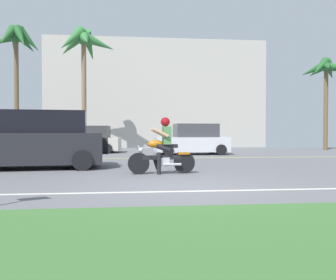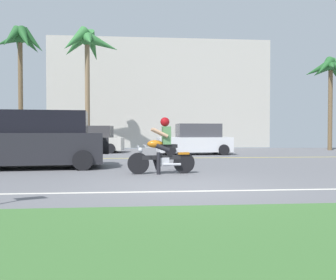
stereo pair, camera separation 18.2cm
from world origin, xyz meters
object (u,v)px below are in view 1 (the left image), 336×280
Objects in this scene: motorcyclist at (162,150)px; palm_tree_2 at (84,47)px; parked_car_2 at (193,140)px; palm_tree_1 at (17,46)px; parked_car_0 at (0,141)px; suv_nearby at (35,140)px; palm_tree_0 at (326,72)px; parked_car_1 at (84,140)px.

palm_tree_2 is at bearing 107.23° from motorcyclist.
palm_tree_1 is at bearing 160.54° from parked_car_2.
parked_car_2 is at bearing -11.45° from parked_car_0.
parked_car_2 is (10.67, -2.16, 0.10)m from parked_car_0.
parked_car_2 is at bearing -31.46° from palm_tree_2.
palm_tree_1 reaches higher than motorcyclist.
motorcyclist is at bearing -52.28° from parked_car_0.
palm_tree_2 reaches higher than suv_nearby.
palm_tree_2 is at bearing 20.20° from parked_car_0.
parked_car_2 is at bearing 45.68° from suv_nearby.
motorcyclist is 13.55m from parked_car_0.
palm_tree_2 is (0.23, 10.40, 5.55)m from suv_nearby.
suv_nearby is at bearing -91.24° from palm_tree_2.
palm_tree_1 is at bearing 110.03° from suv_nearby.
palm_tree_0 is (11.96, 12.08, 4.50)m from motorcyclist.
parked_car_2 is at bearing -19.92° from parked_car_1.
palm_tree_0 is 0.79× the size of palm_tree_2.
palm_tree_1 reaches higher than parked_car_0.
motorcyclist is at bearing -25.78° from suv_nearby.
palm_tree_1 reaches higher than suv_nearby.
palm_tree_0 is 15.85m from palm_tree_2.
motorcyclist is at bearing -71.44° from parked_car_1.
parked_car_1 is at bearing 0.08° from parked_car_0.
parked_car_1 is at bearing -175.03° from palm_tree_0.
suv_nearby is at bearing -64.21° from parked_car_0.
palm_tree_2 reaches higher than parked_car_2.
palm_tree_0 is (9.58, 3.52, 4.43)m from parked_car_2.
parked_car_2 is (5.99, -2.17, 0.03)m from parked_car_1.
motorcyclist is at bearing -105.56° from parked_car_2.
motorcyclist is 0.41× the size of suv_nearby.
suv_nearby is 0.61× the size of palm_tree_2.
palm_tree_1 is (-4.17, 1.42, 5.66)m from parked_car_1.
suv_nearby reaches higher than parked_car_0.
parked_car_2 is at bearing -19.46° from palm_tree_1.
palm_tree_0 is 0.81× the size of palm_tree_1.
parked_car_1 is at bearing -18.79° from palm_tree_1.
palm_tree_0 is (16.02, 10.12, 4.27)m from suv_nearby.
suv_nearby is 8.78m from parked_car_1.
suv_nearby reaches higher than parked_car_2.
palm_tree_2 is at bearing 98.01° from parked_car_1.
parked_car_0 is (-4.23, 8.76, -0.26)m from suv_nearby.
parked_car_1 is at bearing -81.99° from palm_tree_2.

